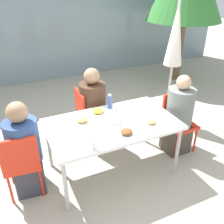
{
  "coord_description": "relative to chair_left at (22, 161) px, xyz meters",
  "views": [
    {
      "loc": [
        -1.09,
        -2.36,
        2.31
      ],
      "look_at": [
        0.0,
        0.0,
        0.88
      ],
      "focal_mm": 40.0,
      "sensor_mm": 36.0,
      "label": 1
    }
  ],
  "objects": [
    {
      "name": "ground_plane",
      "position": [
        1.1,
        -0.03,
        -0.5
      ],
      "size": [
        24.0,
        24.0,
        0.0
      ],
      "primitive_type": "plane",
      "color": "#B2A893"
    },
    {
      "name": "building_facade",
      "position": [
        1.1,
        3.76,
        1.0
      ],
      "size": [
        10.0,
        0.2,
        3.0
      ],
      "color": "gray",
      "rests_on": "ground"
    },
    {
      "name": "dining_table",
      "position": [
        1.1,
        -0.03,
        0.18
      ],
      "size": [
        1.58,
        0.93,
        0.73
      ],
      "color": "white",
      "rests_on": "ground"
    },
    {
      "name": "chair_left",
      "position": [
        0.0,
        0.0,
        0.0
      ],
      "size": [
        0.44,
        0.44,
        0.86
      ],
      "rotation": [
        0.0,
        0.0,
        -0.1
      ],
      "color": "red",
      "rests_on": "ground"
    },
    {
      "name": "person_left",
      "position": [
        0.06,
        0.07,
        0.05
      ],
      "size": [
        0.37,
        0.37,
        1.18
      ],
      "rotation": [
        0.0,
        0.0,
        -0.1
      ],
      "color": "#383842",
      "rests_on": "ground"
    },
    {
      "name": "chair_right",
      "position": [
        2.18,
        0.06,
        0.0
      ],
      "size": [
        0.4,
        0.4,
        0.86
      ],
      "rotation": [
        0.0,
        0.0,
        -3.14
      ],
      "color": "red",
      "rests_on": "ground"
    },
    {
      "name": "person_right",
      "position": [
        2.14,
        -0.02,
        0.05
      ],
      "size": [
        0.37,
        0.37,
        1.18
      ],
      "rotation": [
        0.0,
        0.0,
        -3.14
      ],
      "color": "#473D33",
      "rests_on": "ground"
    },
    {
      "name": "chair_far",
      "position": [
        1.04,
        0.74,
        0.0
      ],
      "size": [
        0.41,
        0.41,
        0.86
      ],
      "rotation": [
        0.0,
        0.0,
        -1.6
      ],
      "color": "red",
      "rests_on": "ground"
    },
    {
      "name": "person_far",
      "position": [
        1.12,
        0.69,
        0.06
      ],
      "size": [
        0.38,
        0.38,
        1.2
      ],
      "rotation": [
        0.0,
        0.0,
        -1.6
      ],
      "color": "black",
      "rests_on": "ground"
    },
    {
      "name": "closed_umbrella",
      "position": [
        2.56,
        0.79,
        0.91
      ],
      "size": [
        0.36,
        0.36,
        2.03
      ],
      "color": "#333333",
      "rests_on": "ground"
    },
    {
      "name": "plate_0",
      "position": [
        0.77,
        0.12,
        0.26
      ],
      "size": [
        0.25,
        0.25,
        0.07
      ],
      "color": "white",
      "rests_on": "dining_table"
    },
    {
      "name": "plate_1",
      "position": [
        1.13,
        -0.34,
        0.26
      ],
      "size": [
        0.25,
        0.25,
        0.07
      ],
      "color": "white",
      "rests_on": "dining_table"
    },
    {
      "name": "plate_2",
      "position": [
        1.51,
        -0.26,
        0.26
      ],
      "size": [
        0.2,
        0.2,
        0.06
      ],
      "color": "white",
      "rests_on": "dining_table"
    },
    {
      "name": "plate_3",
      "position": [
        1.03,
        0.26,
        0.26
      ],
      "size": [
        0.27,
        0.27,
        0.07
      ],
      "color": "white",
      "rests_on": "dining_table"
    },
    {
      "name": "bottle",
      "position": [
        1.23,
        0.34,
        0.33
      ],
      "size": [
        0.06,
        0.06,
        0.2
      ],
      "color": "#334C8E",
      "rests_on": "dining_table"
    },
    {
      "name": "drinking_cup",
      "position": [
        0.7,
        -0.42,
        0.29
      ],
      "size": [
        0.06,
        0.06,
        0.1
      ],
      "color": "white",
      "rests_on": "dining_table"
    },
    {
      "name": "salad_bowl",
      "position": [
        1.12,
        -0.01,
        0.26
      ],
      "size": [
        0.19,
        0.19,
        0.05
      ],
      "color": "white",
      "rests_on": "dining_table"
    }
  ]
}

